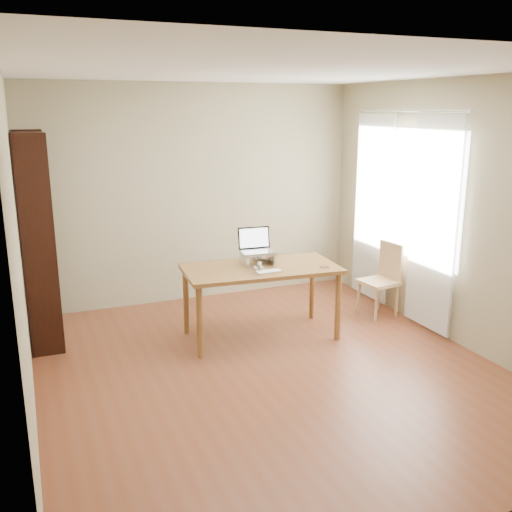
# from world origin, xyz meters

# --- Properties ---
(room) EXTENTS (4.04, 4.54, 2.64)m
(room) POSITION_xyz_m (0.03, 0.01, 1.30)
(room) COLOR brown
(room) RESTS_ON ground
(bookshelf) EXTENTS (0.30, 0.90, 2.10)m
(bookshelf) POSITION_xyz_m (-1.83, 1.55, 1.05)
(bookshelf) COLOR black
(bookshelf) RESTS_ON ground
(curtains) EXTENTS (0.03, 1.90, 2.25)m
(curtains) POSITION_xyz_m (1.92, 0.80, 1.17)
(curtains) COLOR white
(curtains) RESTS_ON ground
(desk) EXTENTS (1.61, 0.90, 0.75)m
(desk) POSITION_xyz_m (0.23, 0.77, 0.66)
(desk) COLOR brown
(desk) RESTS_ON ground
(laptop_stand) EXTENTS (0.32, 0.25, 0.13)m
(laptop_stand) POSITION_xyz_m (0.23, 0.85, 0.83)
(laptop_stand) COLOR silver
(laptop_stand) RESTS_ON desk
(laptop) EXTENTS (0.35, 0.30, 0.24)m
(laptop) POSITION_xyz_m (0.23, 0.91, 0.94)
(laptop) COLOR silver
(laptop) RESTS_ON laptop_stand
(keyboard) EXTENTS (0.26, 0.12, 0.02)m
(keyboard) POSITION_xyz_m (0.22, 0.55, 0.76)
(keyboard) COLOR silver
(keyboard) RESTS_ON desk
(coaster) EXTENTS (0.10, 0.10, 0.01)m
(coaster) POSITION_xyz_m (0.83, 0.53, 0.75)
(coaster) COLOR #55331D
(coaster) RESTS_ON desk
(cat) EXTENTS (0.24, 0.48, 0.15)m
(cat) POSITION_xyz_m (0.20, 0.89, 0.81)
(cat) COLOR #433D35
(cat) RESTS_ON desk
(chair) EXTENTS (0.42, 0.42, 0.84)m
(chair) POSITION_xyz_m (1.76, 0.83, 0.45)
(chair) COLOR tan
(chair) RESTS_ON ground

